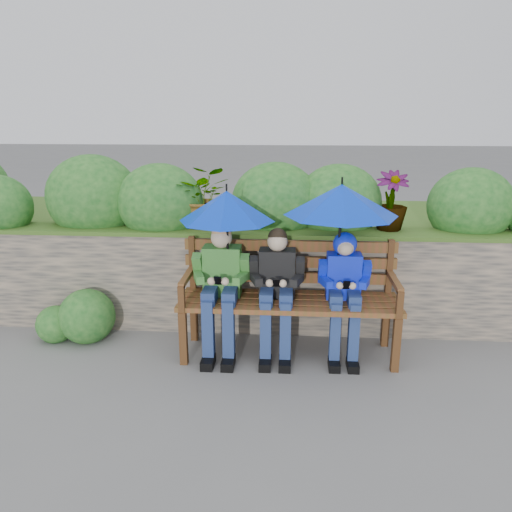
# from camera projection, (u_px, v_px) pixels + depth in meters

# --- Properties ---
(ground) EXTENTS (60.00, 60.00, 0.00)m
(ground) POSITION_uv_depth(u_px,v_px,m) (255.00, 361.00, 4.47)
(ground) COLOR slate
(ground) RESTS_ON ground
(garden_backdrop) EXTENTS (8.00, 2.87, 1.82)m
(garden_backdrop) POSITION_uv_depth(u_px,v_px,m) (262.00, 245.00, 5.82)
(garden_backdrop) COLOR #454440
(garden_backdrop) RESTS_ON ground
(park_bench) EXTENTS (1.96, 0.58, 1.04)m
(park_bench) POSITION_uv_depth(u_px,v_px,m) (289.00, 291.00, 4.52)
(park_bench) COLOR #482B15
(park_bench) RESTS_ON ground
(boy_left) EXTENTS (0.51, 0.58, 1.20)m
(boy_left) POSITION_uv_depth(u_px,v_px,m) (221.00, 283.00, 4.44)
(boy_left) COLOR #346D28
(boy_left) RESTS_ON ground
(boy_middle) EXTENTS (0.48, 0.56, 1.17)m
(boy_middle) POSITION_uv_depth(u_px,v_px,m) (277.00, 285.00, 4.41)
(boy_middle) COLOR black
(boy_middle) RESTS_ON ground
(boy_right) EXTENTS (0.45, 0.55, 1.14)m
(boy_right) POSITION_uv_depth(u_px,v_px,m) (344.00, 284.00, 4.38)
(boy_right) COLOR #2029BB
(boy_right) RESTS_ON ground
(umbrella_left) EXTENTS (0.84, 0.84, 0.81)m
(umbrella_left) POSITION_uv_depth(u_px,v_px,m) (227.00, 206.00, 4.28)
(umbrella_left) COLOR #002AC0
(umbrella_left) RESTS_ON ground
(umbrella_right) EXTENTS (0.98, 0.98, 0.85)m
(umbrella_right) POSITION_uv_depth(u_px,v_px,m) (341.00, 200.00, 4.23)
(umbrella_right) COLOR #002AC0
(umbrella_right) RESTS_ON ground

